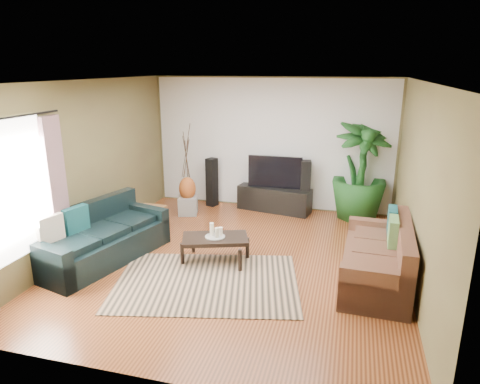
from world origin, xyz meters
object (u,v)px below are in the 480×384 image
(speaker_right, at_px, (305,187))
(side_table, at_px, (150,220))
(coffee_table, at_px, (215,249))
(sofa_right, at_px, (376,253))
(tv_stand, at_px, (274,199))
(speaker_left, at_px, (212,182))
(television, at_px, (275,172))
(potted_plant, at_px, (360,171))
(pedestal, at_px, (188,205))
(vase, at_px, (187,189))
(sofa_left, at_px, (102,234))

(speaker_right, relative_size, side_table, 2.26)
(coffee_table, bearing_deg, sofa_right, -19.72)
(tv_stand, bearing_deg, speaker_left, -169.14)
(sofa_right, xyz_separation_m, television, (-1.91, 2.65, 0.40))
(speaker_right, bearing_deg, coffee_table, -121.93)
(tv_stand, relative_size, potted_plant, 0.79)
(coffee_table, height_order, speaker_left, speaker_left)
(tv_stand, distance_m, pedestal, 1.78)
(coffee_table, bearing_deg, vase, 103.17)
(sofa_right, xyz_separation_m, side_table, (-3.83, 0.84, -0.18))
(sofa_right, relative_size, coffee_table, 1.95)
(coffee_table, xyz_separation_m, vase, (-1.22, 1.95, 0.34))
(coffee_table, distance_m, television, 2.72)
(speaker_left, relative_size, side_table, 2.14)
(sofa_left, height_order, speaker_right, speaker_right)
(coffee_table, bearing_deg, television, 61.72)
(sofa_right, relative_size, television, 1.74)
(sofa_left, height_order, potted_plant, potted_plant)
(potted_plant, bearing_deg, speaker_left, 180.00)
(television, bearing_deg, pedestal, -158.10)
(potted_plant, height_order, side_table, potted_plant)
(speaker_left, relative_size, potted_plant, 0.54)
(television, bearing_deg, potted_plant, 0.00)
(speaker_right, height_order, potted_plant, potted_plant)
(tv_stand, bearing_deg, potted_plant, 10.86)
(pedestal, xyz_separation_m, vase, (0.00, 0.00, 0.35))
(vase, height_order, side_table, vase)
(speaker_right, relative_size, pedestal, 2.98)
(television, height_order, potted_plant, potted_plant)
(sofa_left, relative_size, tv_stand, 1.42)
(side_table, bearing_deg, coffee_table, -28.36)
(tv_stand, bearing_deg, sofa_left, -114.69)
(sofa_left, height_order, side_table, sofa_left)
(pedestal, bearing_deg, tv_stand, 21.90)
(sofa_right, bearing_deg, pedestal, -116.48)
(sofa_left, bearing_deg, speaker_left, 0.47)
(sofa_right, height_order, pedestal, sofa_right)
(coffee_table, distance_m, potted_plant, 3.43)
(television, height_order, vase, television)
(tv_stand, height_order, vase, vase)
(sofa_left, xyz_separation_m, vase, (0.49, 2.33, 0.11))
(television, distance_m, pedestal, 1.89)
(coffee_table, xyz_separation_m, pedestal, (-1.22, 1.95, -0.02))
(speaker_left, height_order, speaker_right, speaker_right)
(speaker_right, bearing_deg, potted_plant, -9.81)
(speaker_right, xyz_separation_m, vase, (-2.28, -0.66, -0.01))
(speaker_right, xyz_separation_m, side_table, (-2.55, -1.81, -0.31))
(speaker_left, bearing_deg, television, 19.89)
(potted_plant, xyz_separation_m, side_table, (-3.58, -1.81, -0.71))
(potted_plant, bearing_deg, sofa_left, -141.75)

